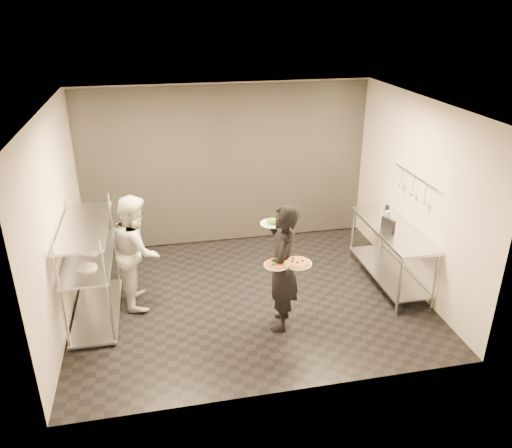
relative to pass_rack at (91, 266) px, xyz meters
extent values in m
cube|color=black|center=(2.15, 0.00, -0.77)|extent=(5.00, 4.00, 0.00)
cube|color=white|center=(2.15, 0.00, 2.03)|extent=(5.00, 4.00, 0.00)
cube|color=beige|center=(2.15, 2.00, 0.63)|extent=(5.00, 0.00, 2.80)
cube|color=beige|center=(2.15, -2.00, 0.63)|extent=(5.00, 0.00, 2.80)
cube|color=beige|center=(-0.35, 0.00, 0.63)|extent=(0.00, 4.00, 2.80)
cube|color=beige|center=(4.65, 0.00, 0.63)|extent=(0.00, 4.00, 2.80)
cube|color=silver|center=(2.15, 1.97, 0.63)|extent=(4.90, 0.04, 2.74)
cylinder|color=#B9BCC1|center=(-0.27, -0.77, -0.02)|extent=(0.04, 0.04, 1.50)
cylinder|color=#B9BCC1|center=(-0.27, 0.77, -0.02)|extent=(0.04, 0.04, 1.50)
cylinder|color=#B9BCC1|center=(0.27, -0.77, -0.02)|extent=(0.04, 0.04, 1.50)
cylinder|color=#B9BCC1|center=(0.27, 0.77, -0.02)|extent=(0.04, 0.04, 1.50)
cube|color=#B0B5BA|center=(0.00, 0.00, -0.72)|extent=(0.60, 1.60, 0.03)
cube|color=#B0B5BA|center=(0.00, 0.00, 0.13)|extent=(0.60, 1.60, 0.03)
cube|color=#B0B5BA|center=(0.00, 0.00, 0.58)|extent=(0.60, 1.60, 0.03)
cylinder|color=silver|center=(0.00, -0.35, 0.16)|extent=(0.26, 0.26, 0.01)
cylinder|color=silver|center=(0.00, 0.10, 0.16)|extent=(0.26, 0.26, 0.01)
cylinder|color=#B9BCC1|center=(4.07, -0.86, -0.32)|extent=(0.04, 0.04, 0.90)
cylinder|color=#B9BCC1|center=(4.07, 0.86, -0.32)|extent=(0.04, 0.04, 0.90)
cylinder|color=#B9BCC1|center=(4.59, -0.86, -0.32)|extent=(0.04, 0.04, 0.90)
cylinder|color=#B9BCC1|center=(4.59, 0.86, -0.32)|extent=(0.04, 0.04, 0.90)
cube|color=#B0B5BA|center=(4.33, 0.00, -0.59)|extent=(0.57, 1.71, 0.03)
cube|color=#B0B5BA|center=(4.33, 0.00, 0.13)|extent=(0.60, 1.80, 0.04)
cylinder|color=#B9BCC1|center=(4.59, 0.00, 0.93)|extent=(0.02, 1.20, 0.02)
cylinder|color=#B9BCC1|center=(4.57, -0.35, 0.80)|extent=(0.01, 0.01, 0.22)
sphere|color=#B9BCC1|center=(4.57, -0.35, 0.67)|extent=(0.07, 0.07, 0.07)
cylinder|color=#B9BCC1|center=(4.57, 0.00, 0.80)|extent=(0.01, 0.01, 0.22)
sphere|color=#B9BCC1|center=(4.57, 0.00, 0.67)|extent=(0.07, 0.07, 0.07)
cylinder|color=#B9BCC1|center=(4.57, 0.35, 0.80)|extent=(0.01, 0.01, 0.22)
sphere|color=#B9BCC1|center=(4.57, 0.35, 0.67)|extent=(0.07, 0.07, 0.07)
imported|color=black|center=(2.44, -0.76, 0.10)|extent=(0.60, 0.73, 1.73)
imported|color=silver|center=(0.60, 0.24, 0.04)|extent=(0.66, 0.82, 1.63)
cylinder|color=silver|center=(2.31, -0.97, 0.28)|extent=(0.31, 0.31, 0.01)
cylinder|color=#C29346|center=(2.31, -0.97, 0.29)|extent=(0.27, 0.27, 0.02)
cylinder|color=#B53C18|center=(2.31, -0.97, 0.30)|extent=(0.24, 0.24, 0.01)
sphere|color=#155814|center=(2.31, -0.97, 0.31)|extent=(0.04, 0.04, 0.04)
cylinder|color=silver|center=(2.58, -0.96, 0.26)|extent=(0.35, 0.35, 0.01)
cylinder|color=#C29346|center=(2.58, -0.96, 0.27)|extent=(0.31, 0.31, 0.02)
cylinder|color=#B53C18|center=(2.58, -0.96, 0.28)|extent=(0.27, 0.27, 0.01)
sphere|color=#155814|center=(2.58, -0.96, 0.29)|extent=(0.04, 0.04, 0.04)
cylinder|color=silver|center=(2.36, -0.50, 0.62)|extent=(0.30, 0.30, 0.01)
ellipsoid|color=#316A1A|center=(2.36, -0.50, 0.66)|extent=(0.13, 0.13, 0.07)
cube|color=black|center=(4.21, -0.07, 0.24)|extent=(0.11, 0.26, 0.19)
cylinder|color=gray|center=(4.22, 0.01, 0.29)|extent=(0.08, 0.08, 0.27)
cylinder|color=gray|center=(4.33, 0.37, 0.25)|extent=(0.06, 0.06, 0.20)
cylinder|color=black|center=(4.39, 0.36, 0.26)|extent=(0.06, 0.06, 0.22)
camera|label=1|loc=(0.97, -6.16, 3.23)|focal=35.00mm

